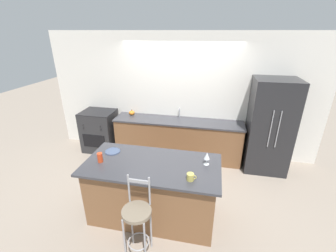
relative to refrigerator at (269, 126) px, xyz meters
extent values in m
plane|color=gray|center=(-1.85, -0.26, -0.94)|extent=(18.00, 18.00, 0.00)
cube|color=silver|center=(-1.85, 0.38, 0.41)|extent=(6.00, 0.07, 2.70)
cube|color=brown|center=(-1.85, 0.09, -0.52)|extent=(2.78, 0.59, 0.86)
cube|color=#38383D|center=(-1.85, 0.09, -0.07)|extent=(2.81, 0.62, 0.03)
cube|color=black|center=(-1.85, 0.09, -0.06)|extent=(0.56, 0.32, 0.01)
cylinder|color=#ADAFB5|center=(-1.85, 0.29, 0.06)|extent=(0.02, 0.02, 0.22)
cylinder|color=#ADAFB5|center=(-1.85, 0.23, 0.16)|extent=(0.02, 0.12, 0.02)
cube|color=brown|center=(-1.92, -1.78, -0.49)|extent=(1.83, 0.84, 0.90)
cube|color=#38383D|center=(-1.92, -1.78, -0.02)|extent=(1.95, 0.96, 0.03)
cube|color=#232326|center=(0.00, 0.00, 0.00)|extent=(0.81, 0.72, 1.89)
cylinder|color=#939399|center=(-0.06, -0.38, 0.09)|extent=(0.02, 0.02, 0.72)
cylinder|color=#939399|center=(0.06, -0.38, 0.09)|extent=(0.02, 0.02, 0.72)
cube|color=#28282B|center=(-3.73, 0.05, -0.47)|extent=(0.75, 0.63, 0.95)
cube|color=black|center=(-3.73, -0.28, -0.58)|extent=(0.54, 0.01, 0.31)
cube|color=black|center=(-3.73, 0.05, 0.02)|extent=(0.75, 0.63, 0.02)
cylinder|color=black|center=(-3.94, -0.28, -0.20)|extent=(0.03, 0.02, 0.03)
cylinder|color=black|center=(-3.52, -0.28, -0.20)|extent=(0.03, 0.02, 0.03)
cylinder|color=black|center=(-3.94, -0.28, -0.28)|extent=(0.03, 0.02, 0.03)
cylinder|color=black|center=(-3.52, -0.28, -0.28)|extent=(0.03, 0.02, 0.03)
cylinder|color=#99999E|center=(-2.05, -2.61, -0.60)|extent=(0.02, 0.02, 0.68)
cylinder|color=#99999E|center=(-1.79, -2.61, -0.60)|extent=(0.02, 0.02, 0.68)
cylinder|color=#99999E|center=(-2.05, -2.35, -0.60)|extent=(0.02, 0.02, 0.68)
cylinder|color=#99999E|center=(-1.79, -2.35, -0.60)|extent=(0.02, 0.02, 0.68)
torus|color=#99999E|center=(-1.92, -2.48, -0.72)|extent=(0.28, 0.28, 0.02)
cylinder|color=#7F705B|center=(-1.92, -2.48, -0.24)|extent=(0.36, 0.36, 0.04)
cylinder|color=#99999E|center=(-2.05, -2.35, -0.02)|extent=(0.02, 0.02, 0.40)
cylinder|color=#99999E|center=(-1.79, -2.35, -0.02)|extent=(0.02, 0.02, 0.40)
cube|color=#99999E|center=(-1.92, -2.35, 0.11)|extent=(0.26, 0.02, 0.04)
cylinder|color=#425170|center=(-2.62, -1.57, 0.00)|extent=(0.24, 0.24, 0.01)
torus|color=#425170|center=(-2.62, -1.57, 0.01)|extent=(0.23, 0.23, 0.01)
cylinder|color=white|center=(-1.16, -1.64, 0.00)|extent=(0.08, 0.08, 0.00)
cylinder|color=white|center=(-1.16, -1.64, 0.04)|extent=(0.01, 0.01, 0.08)
cone|color=white|center=(-1.16, -1.64, 0.13)|extent=(0.08, 0.08, 0.10)
cylinder|color=#C1B251|center=(-1.34, -2.05, 0.04)|extent=(0.09, 0.09, 0.09)
torus|color=#C1B251|center=(-1.29, -2.05, 0.04)|extent=(0.06, 0.01, 0.06)
cylinder|color=red|center=(-2.67, -1.88, 0.07)|extent=(0.08, 0.08, 0.14)
ellipsoid|color=orange|center=(-2.95, 0.19, 0.00)|extent=(0.13, 0.13, 0.10)
cylinder|color=brown|center=(-2.95, 0.19, 0.06)|extent=(0.02, 0.02, 0.02)
camera|label=1|loc=(-1.14, -4.42, 1.75)|focal=24.00mm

